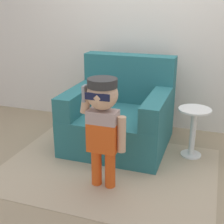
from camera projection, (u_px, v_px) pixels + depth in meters
name	position (u px, v px, depth m)	size (l,w,h in m)	color
ground_plane	(137.00, 148.00, 3.38)	(10.00, 10.00, 0.00)	#998466
wall_back	(156.00, 19.00, 3.58)	(10.00, 0.05, 2.60)	silver
armchair	(121.00, 115.00, 3.40)	(1.03, 1.00, 0.93)	#286B70
person_child	(103.00, 117.00, 2.48)	(0.39, 0.29, 0.95)	#E05119
side_table	(193.00, 128.00, 3.11)	(0.32, 0.32, 0.51)	white
rug	(108.00, 168.00, 2.96)	(1.99, 1.47, 0.01)	tan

